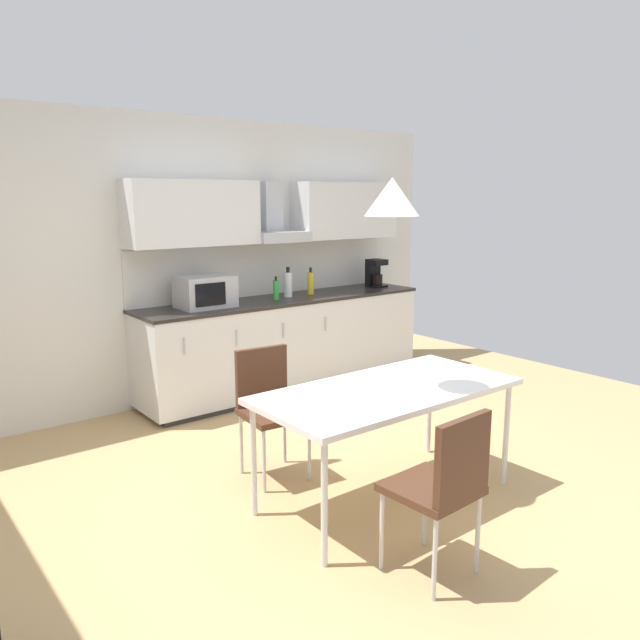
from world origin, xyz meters
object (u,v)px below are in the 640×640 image
object	(u,v)px
bottle_yellow	(311,283)
dining_table	(388,395)
bottle_green	(276,290)
chair_near_left	(445,479)
microwave	(205,292)
coffee_maker	(375,273)
bottle_white	(288,284)
pendant_lamp	(392,197)
chair_far_left	(269,399)

from	to	relation	value
bottle_yellow	dining_table	bearing A→B (deg)	-116.96
bottle_green	chair_near_left	size ratio (longest dim) A/B	0.26
microwave	chair_near_left	xyz separation A→B (m)	(-0.35, -3.08, -0.52)
bottle_green	chair_near_left	world-z (taller)	bottle_green
coffee_maker	bottle_white	size ratio (longest dim) A/B	1.02
coffee_maker	pendant_lamp	world-z (taller)	pendant_lamp
bottle_green	bottle_yellow	world-z (taller)	bottle_yellow
bottle_white	pendant_lamp	distance (m)	2.64
microwave	chair_far_left	bearing A→B (deg)	-102.96
pendant_lamp	microwave	bearing A→B (deg)	90.29
coffee_maker	bottle_yellow	world-z (taller)	coffee_maker
coffee_maker	chair_near_left	distance (m)	3.98
bottle_green	chair_near_left	distance (m)	3.27
microwave	bottle_yellow	xyz separation A→B (m)	(1.20, 0.03, -0.02)
coffee_maker	bottle_green	bearing A→B (deg)	-177.67
bottle_white	dining_table	bearing A→B (deg)	-111.28
bottle_white	chair_far_left	xyz separation A→B (m)	(-1.27, -1.56, -0.51)
bottle_yellow	bottle_white	size ratio (longest dim) A/B	0.92
bottle_yellow	chair_near_left	world-z (taller)	bottle_yellow
coffee_maker	bottle_yellow	xyz separation A→B (m)	(-0.88, 0.01, -0.03)
bottle_white	dining_table	distance (m)	2.53
microwave	bottle_yellow	distance (m)	1.20
bottle_green	bottle_yellow	xyz separation A→B (m)	(0.46, 0.06, 0.02)
bottle_yellow	bottle_white	world-z (taller)	bottle_white
dining_table	chair_far_left	distance (m)	0.87
bottle_yellow	chair_far_left	world-z (taller)	bottle_yellow
bottle_green	bottle_white	size ratio (longest dim) A/B	0.75
chair_near_left	coffee_maker	bearing A→B (deg)	51.93
chair_far_left	coffee_maker	bearing A→B (deg)	32.58
bottle_yellow	dining_table	world-z (taller)	bottle_yellow
microwave	chair_far_left	xyz separation A→B (m)	(-0.35, -1.52, -0.52)
coffee_maker	bottle_yellow	size ratio (longest dim) A/B	1.11
bottle_yellow	pendant_lamp	size ratio (longest dim) A/B	0.84
bottle_green	chair_far_left	world-z (taller)	bottle_green
bottle_yellow	chair_near_left	bearing A→B (deg)	-116.55
coffee_maker	pendant_lamp	bearing A→B (deg)	-131.58
bottle_white	chair_far_left	world-z (taller)	bottle_white
microwave	bottle_yellow	bearing A→B (deg)	1.63
chair_near_left	pendant_lamp	distance (m)	1.60
bottle_white	pendant_lamp	bearing A→B (deg)	-111.28
bottle_yellow	chair_far_left	xyz separation A→B (m)	(-1.55, -1.56, -0.50)
bottle_yellow	pendant_lamp	bearing A→B (deg)	-116.96
bottle_green	pendant_lamp	size ratio (longest dim) A/B	0.69
chair_far_left	bottle_yellow	bearing A→B (deg)	45.16
coffee_maker	microwave	bearing A→B (deg)	-179.27
bottle_white	dining_table	xyz separation A→B (m)	(-0.91, -2.34, -0.35)
bottle_yellow	pendant_lamp	distance (m)	2.75
microwave	bottle_white	xyz separation A→B (m)	(0.92, 0.04, -0.01)
microwave	pendant_lamp	size ratio (longest dim) A/B	1.50
bottle_white	bottle_green	bearing A→B (deg)	-161.11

